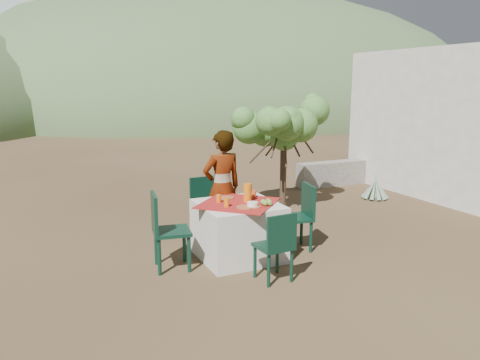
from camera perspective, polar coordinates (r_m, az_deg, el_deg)
name	(u,v)px	position (r m, az deg, el deg)	size (l,w,h in m)	color
ground	(288,253)	(6.59, 5.84, -8.88)	(160.00, 160.00, 0.00)	#3A271A
table	(238,230)	(6.30, -0.22, -6.14)	(1.30, 1.30, 0.76)	silver
chair_far	(205,203)	(7.27, -4.27, -2.81)	(0.43, 0.43, 0.89)	black
chair_near	(277,244)	(5.53, 4.50, -7.78)	(0.41, 0.41, 0.85)	black
chair_left	(165,228)	(5.94, -9.15, -5.74)	(0.52, 0.52, 0.98)	black
chair_right	(300,214)	(6.63, 7.37, -4.08)	(0.50, 0.50, 0.94)	black
person	(222,188)	(6.75, -2.20, -0.95)	(0.61, 0.40, 1.67)	#8C6651
shrub_tree	(285,131)	(8.61, 5.53, 6.00)	(1.57, 1.54, 1.85)	#412E20
agave	(375,189)	(9.90, 16.15, -1.11)	(0.55, 0.53, 0.57)	slate
guesthouse	(472,122)	(11.31, 26.40, 6.39)	(3.20, 4.20, 3.00)	silver
stone_wall	(347,172)	(11.21, 12.95, 0.95)	(2.60, 0.35, 0.55)	gray
hill_near_right	(203,108)	(44.06, -4.59, 8.69)	(48.00, 48.00, 20.00)	#364F2C
hill_far_center	(14,105)	(57.35, -25.81, 8.27)	(60.00, 60.00, 24.00)	slate
hill_far_right	(294,102)	(60.07, 6.66, 9.45)	(36.00, 36.00, 14.00)	slate
plate_far	(226,198)	(6.43, -1.76, -2.19)	(0.23, 0.23, 0.01)	brown
plate_near	(245,207)	(5.95, 0.63, -3.33)	(0.23, 0.23, 0.01)	brown
glass_far	(219,199)	(6.21, -2.61, -2.27)	(0.06, 0.06, 0.10)	orange
glass_near	(227,203)	(5.99, -1.64, -2.76)	(0.07, 0.07, 0.11)	orange
juice_pitcher	(248,193)	(6.22, 0.92, -1.56)	(0.11, 0.11, 0.25)	orange
bowl_plate	(253,207)	(5.98, 1.54, -3.25)	(0.21, 0.21, 0.01)	brown
white_bowl	(253,204)	(5.98, 1.54, -2.96)	(0.14, 0.14, 0.05)	white
jar_left	(254,194)	(6.46, 1.71, -1.75)	(0.06, 0.06, 0.09)	#D05724
jar_right	(254,193)	(6.54, 1.76, -1.61)	(0.05, 0.05, 0.09)	#D05724
napkin_holder	(248,195)	(6.39, 1.04, -1.89)	(0.07, 0.04, 0.09)	white
fruit_cluster	(266,202)	(6.07, 3.24, -2.73)	(0.16, 0.15, 0.08)	olive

